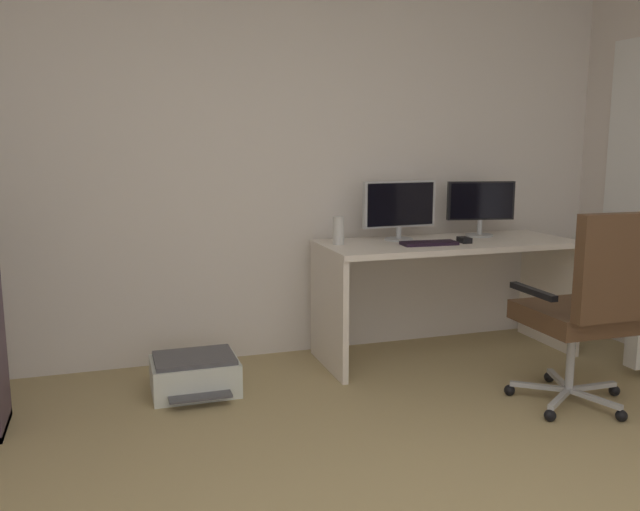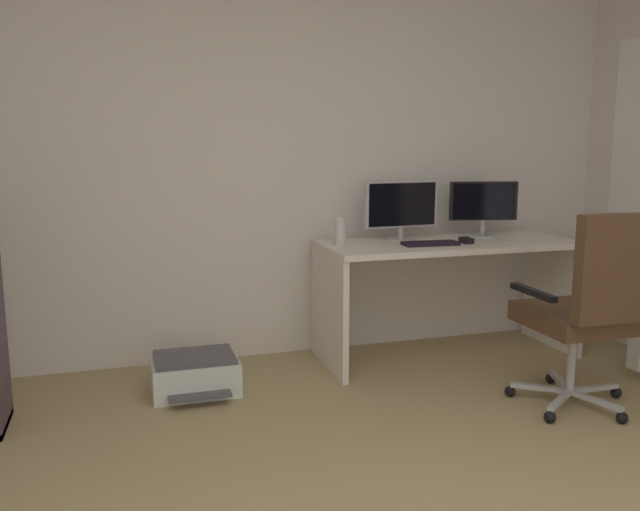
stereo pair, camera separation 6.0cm
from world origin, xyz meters
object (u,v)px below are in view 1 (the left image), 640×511
at_px(monitor_secondary, 481,204).
at_px(computer_mouse, 464,240).
at_px(printer, 195,375).
at_px(desktop_speaker, 338,231).
at_px(office_chair, 588,304).
at_px(keyboard, 429,243).
at_px(desk, 446,270).
at_px(monitor_main, 399,207).

bearing_deg(monitor_secondary, computer_mouse, -137.41).
relative_size(monitor_secondary, printer, 0.96).
xyz_separation_m(desktop_speaker, office_chair, (0.95, -1.09, -0.27)).
height_order(monitor_secondary, office_chair, monitor_secondary).
distance_m(computer_mouse, printer, 1.82).
bearing_deg(computer_mouse, keyboard, -173.98).
distance_m(monitor_secondary, keyboard, 0.58).
bearing_deg(printer, desk, 5.54).
distance_m(monitor_main, office_chair, 1.32).
relative_size(desktop_speaker, printer, 0.36).
bearing_deg(office_chair, desktop_speaker, 130.90).
relative_size(keyboard, printer, 0.73).
relative_size(desk, printer, 3.47).
distance_m(keyboard, office_chair, 1.02).
bearing_deg(monitor_secondary, keyboard, -154.60).
distance_m(monitor_main, printer, 1.62).
xyz_separation_m(desk, printer, (-1.62, -0.16, -0.46)).
bearing_deg(computer_mouse, monitor_main, 150.66).
height_order(desk, printer, desk).
distance_m(keyboard, printer, 1.58).
xyz_separation_m(monitor_secondary, computer_mouse, (-0.24, -0.22, -0.20)).
relative_size(office_chair, printer, 2.23).
distance_m(desk, keyboard, 0.29).
bearing_deg(monitor_main, printer, -168.06).
distance_m(monitor_secondary, desktop_speaker, 1.02).
relative_size(monitor_main, printer, 1.07).
xyz_separation_m(monitor_secondary, desktop_speaker, (-1.01, -0.05, -0.13)).
bearing_deg(printer, monitor_main, 11.94).
relative_size(monitor_secondary, computer_mouse, 4.46).
relative_size(monitor_main, keyboard, 1.46).
distance_m(keyboard, desktop_speaker, 0.56).
bearing_deg(desktop_speaker, keyboard, -19.68).
xyz_separation_m(monitor_main, desktop_speaker, (-0.43, -0.05, -0.13)).
bearing_deg(desk, desktop_speaker, 173.51).
relative_size(computer_mouse, printer, 0.21).
relative_size(keyboard, office_chair, 0.33).
relative_size(monitor_main, computer_mouse, 4.97).
xyz_separation_m(desk, office_chair, (0.25, -1.01, 0.00)).
relative_size(monitor_main, desktop_speaker, 2.93).
height_order(monitor_main, printer, monitor_main).
bearing_deg(monitor_main, monitor_secondary, 0.01).
height_order(computer_mouse, office_chair, office_chair).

